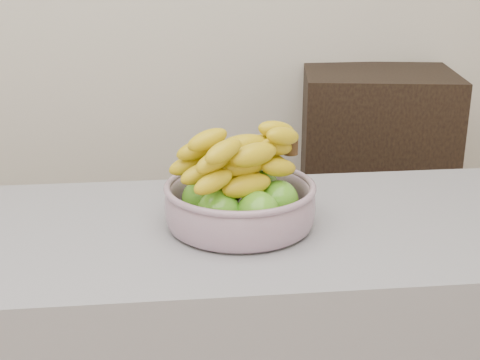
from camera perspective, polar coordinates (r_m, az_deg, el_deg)
The scene contains 2 objects.
cabinet at distance 2.71m, azimuth 11.17°, elevation -1.44°, with size 0.56×0.45×1.00m, color black.
fruit_bowl at distance 1.38m, azimuth 0.01°, elevation -1.44°, with size 0.31×0.31×0.20m.
Camera 1 is at (0.17, -0.63, 1.46)m, focal length 50.00 mm.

